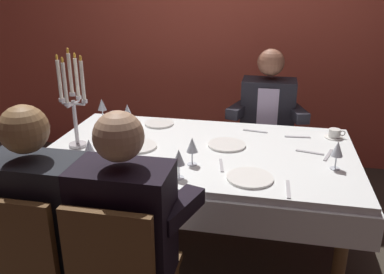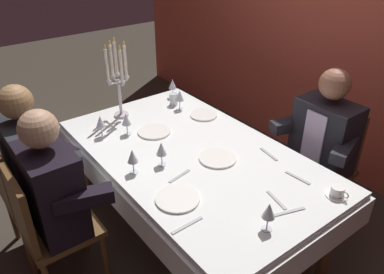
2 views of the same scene
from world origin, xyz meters
name	(u,v)px [view 1 (image 1 of 2)]	position (x,y,z in m)	size (l,w,h in m)	color
ground_plane	(199,247)	(0.00, 0.00, 0.00)	(12.00, 12.00, 0.00)	#393228
back_wall	(232,23)	(0.00, 1.66, 1.35)	(6.00, 0.12, 2.70)	#C14E3B
dining_table	(200,166)	(0.00, 0.00, 0.62)	(1.94, 1.14, 0.74)	white
candelabra	(73,101)	(-0.76, -0.12, 1.04)	(0.19, 0.19, 0.62)	silver
dinner_plate_0	(227,145)	(0.16, 0.08, 0.75)	(0.24, 0.24, 0.01)	white
dinner_plate_1	(138,146)	(-0.39, -0.06, 0.75)	(0.24, 0.24, 0.01)	white
dinner_plate_2	(159,123)	(-0.38, 0.39, 0.75)	(0.21, 0.21, 0.01)	white
dinner_plate_3	(250,178)	(0.34, -0.36, 0.75)	(0.25, 0.25, 0.01)	white
wine_glass_0	(179,158)	(-0.03, -0.42, 0.85)	(0.07, 0.07, 0.16)	silver
wine_glass_1	(102,105)	(-0.82, 0.41, 0.86)	(0.07, 0.07, 0.16)	silver
wine_glass_2	(337,150)	(0.79, -0.14, 0.85)	(0.07, 0.07, 0.16)	silver
wine_glass_3	(113,138)	(-0.48, -0.22, 0.86)	(0.07, 0.07, 0.16)	silver
wine_glass_4	(89,148)	(-0.55, -0.38, 0.85)	(0.07, 0.07, 0.16)	silver
wine_glass_5	(127,111)	(-0.58, 0.31, 0.85)	(0.07, 0.07, 0.16)	silver
wine_glass_6	(191,146)	(0.00, -0.24, 0.85)	(0.07, 0.07, 0.16)	silver
water_tumbler_0	(115,118)	(-0.69, 0.32, 0.79)	(0.07, 0.07, 0.10)	silver
coffee_cup_0	(335,134)	(0.85, 0.36, 0.77)	(0.13, 0.12, 0.06)	white
fork_0	(298,137)	(0.61, 0.32, 0.74)	(0.17, 0.02, 0.01)	#B7B7BC
fork_1	(221,165)	(0.17, -0.23, 0.74)	(0.17, 0.02, 0.01)	#B7B7BC
knife_2	(328,155)	(0.78, 0.05, 0.74)	(0.19, 0.02, 0.01)	#B7B7BC
knife_3	(288,189)	(0.53, -0.44, 0.74)	(0.19, 0.02, 0.01)	#B7B7BC
fork_4	(310,152)	(0.67, 0.07, 0.74)	(0.17, 0.02, 0.01)	#B7B7BC
fork_5	(255,131)	(0.32, 0.38, 0.74)	(0.17, 0.02, 0.01)	#B7B7BC
seated_diner_0	(36,213)	(-0.59, -0.89, 0.74)	(0.63, 0.48, 1.24)	brown
seated_diner_1	(124,223)	(-0.17, -0.89, 0.74)	(0.63, 0.48, 1.24)	brown
seated_diner_2	(268,112)	(0.39, 0.89, 0.74)	(0.63, 0.48, 1.24)	brown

